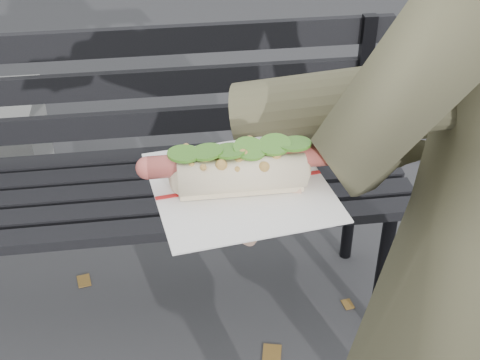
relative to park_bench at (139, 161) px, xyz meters
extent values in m
cylinder|color=black|center=(0.69, -0.24, -0.30)|extent=(0.04, 0.04, 0.45)
cylinder|color=black|center=(0.69, 0.10, -0.30)|extent=(0.04, 0.04, 0.45)
cube|color=black|center=(0.02, -0.25, -0.06)|extent=(1.50, 0.07, 0.03)
cube|color=black|center=(0.02, -0.16, -0.06)|extent=(1.50, 0.07, 0.03)
cube|color=black|center=(0.02, -0.07, -0.06)|extent=(1.50, 0.07, 0.03)
cube|color=black|center=(0.02, 0.02, -0.06)|extent=(1.50, 0.07, 0.03)
cube|color=black|center=(0.02, 0.11, -0.06)|extent=(1.50, 0.07, 0.03)
cube|color=black|center=(0.69, 0.12, 0.15)|extent=(0.04, 0.03, 0.42)
cube|color=black|center=(0.02, 0.14, 0.05)|extent=(1.50, 0.02, 0.08)
cube|color=black|center=(0.02, 0.14, 0.18)|extent=(1.50, 0.02, 0.08)
cube|color=black|center=(0.02, 0.14, 0.31)|extent=(1.50, 0.02, 0.08)
cylinder|color=brown|center=(0.40, -0.95, 0.67)|extent=(0.51, 0.23, 0.19)
cylinder|color=#D8A384|center=(0.19, -1.03, 0.60)|extent=(0.09, 0.08, 0.07)
ellipsoid|color=#D8A384|center=(0.15, -1.04, 0.60)|extent=(0.10, 0.12, 0.03)
cylinder|color=#D8A384|center=(0.09, -1.07, 0.60)|extent=(0.05, 0.02, 0.02)
cylinder|color=#D8A384|center=(0.09, -1.05, 0.60)|extent=(0.05, 0.02, 0.02)
cylinder|color=#D8A384|center=(0.09, -1.03, 0.60)|extent=(0.05, 0.02, 0.02)
cylinder|color=#D8A384|center=(0.09, -1.01, 0.60)|extent=(0.05, 0.02, 0.02)
cylinder|color=#D8A384|center=(0.16, -1.10, 0.60)|extent=(0.04, 0.05, 0.02)
cube|color=white|center=(0.15, -1.04, 0.62)|extent=(0.21, 0.21, 0.00)
cube|color=#B21E1E|center=(0.15, -1.04, 0.62)|extent=(0.19, 0.03, 0.00)
cylinder|color=#C2534A|center=(0.15, -1.04, 0.65)|extent=(0.20, 0.03, 0.02)
sphere|color=#C2534A|center=(0.05, -1.04, 0.65)|extent=(0.02, 0.03, 0.02)
sphere|color=#C2534A|center=(0.25, -1.04, 0.65)|extent=(0.03, 0.03, 0.02)
sphere|color=#9E6B2D|center=(0.16, -1.04, 0.66)|extent=(0.01, 0.01, 0.01)
sphere|color=#9E6B2D|center=(0.15, -1.05, 0.66)|extent=(0.01, 0.01, 0.01)
sphere|color=#9E6B2D|center=(0.20, -1.04, 0.66)|extent=(0.01, 0.01, 0.01)
sphere|color=#9E6B2D|center=(0.11, -1.02, 0.65)|extent=(0.01, 0.01, 0.01)
sphere|color=#9E6B2D|center=(0.19, -1.05, 0.66)|extent=(0.01, 0.01, 0.01)
sphere|color=#9E6B2D|center=(0.16, -1.06, 0.65)|extent=(0.01, 0.01, 0.01)
sphere|color=#9E6B2D|center=(0.18, -1.02, 0.65)|extent=(0.01, 0.01, 0.01)
sphere|color=#9E6B2D|center=(0.12, -1.05, 0.65)|extent=(0.01, 0.01, 0.01)
sphere|color=#9E6B2D|center=(0.11, -1.04, 0.66)|extent=(0.01, 0.01, 0.01)
sphere|color=#9E6B2D|center=(0.14, -1.06, 0.65)|extent=(0.01, 0.01, 0.01)
sphere|color=#9E6B2D|center=(0.10, -1.06, 0.66)|extent=(0.01, 0.01, 0.01)
sphere|color=#9E6B2D|center=(0.11, -1.06, 0.66)|extent=(0.01, 0.01, 0.01)
sphere|color=#9E6B2D|center=(0.11, -1.03, 0.66)|extent=(0.01, 0.01, 0.01)
sphere|color=#9E6B2D|center=(0.16, -1.02, 0.66)|extent=(0.01, 0.01, 0.01)
sphere|color=#9E6B2D|center=(0.18, -1.02, 0.66)|extent=(0.01, 0.01, 0.01)
sphere|color=#9E6B2D|center=(0.17, -1.06, 0.66)|extent=(0.01, 0.01, 0.01)
sphere|color=#9E6B2D|center=(0.09, -1.02, 0.66)|extent=(0.01, 0.01, 0.01)
sphere|color=#9E6B2D|center=(0.11, -1.05, 0.66)|extent=(0.01, 0.01, 0.01)
sphere|color=#9E6B2D|center=(0.18, -1.03, 0.65)|extent=(0.01, 0.01, 0.01)
sphere|color=#9E6B2D|center=(0.18, -1.06, 0.66)|extent=(0.01, 0.01, 0.01)
sphere|color=#9E6B2D|center=(0.16, -1.05, 0.65)|extent=(0.01, 0.01, 0.01)
sphere|color=#9E6B2D|center=(0.19, -1.05, 0.66)|extent=(0.01, 0.01, 0.01)
sphere|color=#9E6B2D|center=(0.15, -1.05, 0.66)|extent=(0.01, 0.01, 0.01)
sphere|color=#9E6B2D|center=(0.13, -1.05, 0.66)|extent=(0.01, 0.01, 0.01)
sphere|color=#9E6B2D|center=(0.15, -1.04, 0.65)|extent=(0.01, 0.01, 0.01)
sphere|color=#9E6B2D|center=(0.20, -1.04, 0.66)|extent=(0.01, 0.01, 0.01)
sphere|color=#9E6B2D|center=(0.13, -1.06, 0.66)|extent=(0.01, 0.01, 0.01)
sphere|color=#9E6B2D|center=(0.18, -1.02, 0.66)|extent=(0.01, 0.01, 0.01)
sphere|color=#9E6B2D|center=(0.13, -1.04, 0.66)|extent=(0.01, 0.01, 0.01)
sphere|color=#9E6B2D|center=(0.10, -1.04, 0.65)|extent=(0.01, 0.01, 0.01)
cylinder|color=#407D22|center=(0.09, -1.04, 0.66)|extent=(0.04, 0.04, 0.01)
cylinder|color=#407D22|center=(0.11, -1.04, 0.66)|extent=(0.04, 0.04, 0.01)
cylinder|color=#407D22|center=(0.14, -1.04, 0.67)|extent=(0.04, 0.04, 0.01)
cylinder|color=#407D22|center=(0.16, -1.04, 0.67)|extent=(0.04, 0.04, 0.01)
cylinder|color=#407D22|center=(0.19, -1.04, 0.67)|extent=(0.04, 0.04, 0.01)
cylinder|color=#407D22|center=(0.21, -1.04, 0.67)|extent=(0.04, 0.04, 0.01)
cube|color=brown|center=(0.94, -0.36, -0.52)|extent=(0.05, 0.07, 0.00)
cube|color=brown|center=(0.95, 0.63, -0.52)|extent=(0.08, 0.07, 0.00)
cube|color=brown|center=(0.58, 1.32, -0.52)|extent=(0.10, 0.09, 0.00)
cube|color=brown|center=(0.63, -0.14, -0.52)|extent=(0.04, 0.05, 0.00)
cube|color=brown|center=(-0.23, 0.09, -0.52)|extent=(0.05, 0.07, 0.00)
cube|color=brown|center=(0.35, -0.31, -0.52)|extent=(0.07, 0.09, 0.00)
camera|label=1|loc=(0.07, -1.64, 1.04)|focal=50.00mm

